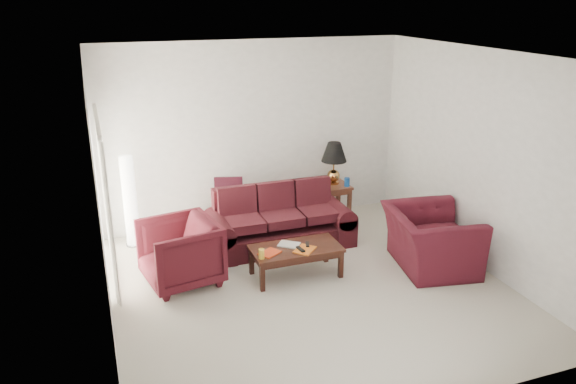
# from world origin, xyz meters

# --- Properties ---
(floor) EXTENTS (5.00, 5.00, 0.00)m
(floor) POSITION_xyz_m (0.00, 0.00, 0.00)
(floor) COLOR beige
(floor) RESTS_ON ground
(blinds) EXTENTS (0.10, 2.00, 2.16)m
(blinds) POSITION_xyz_m (-2.42, 1.30, 1.08)
(blinds) COLOR silver
(blinds) RESTS_ON ground
(sofa) EXTENTS (2.27, 1.13, 0.90)m
(sofa) POSITION_xyz_m (0.04, 1.35, 0.45)
(sofa) COLOR black
(sofa) RESTS_ON ground
(throw_pillow) EXTENTS (0.49, 0.33, 0.46)m
(throw_pillow) POSITION_xyz_m (-0.56, 2.08, 0.72)
(throw_pillow) COLOR black
(throw_pillow) RESTS_ON sofa
(end_table) EXTENTS (0.56, 0.56, 0.60)m
(end_table) POSITION_xyz_m (1.27, 2.15, 0.30)
(end_table) COLOR #52211C
(end_table) RESTS_ON ground
(table_lamp) EXTENTS (0.44, 0.44, 0.72)m
(table_lamp) POSITION_xyz_m (1.30, 2.20, 0.96)
(table_lamp) COLOR #B17537
(table_lamp) RESTS_ON end_table
(clock) EXTENTS (0.14, 0.09, 0.13)m
(clock) POSITION_xyz_m (1.03, 2.05, 0.66)
(clock) COLOR #B0AFB4
(clock) RESTS_ON end_table
(blue_canister) EXTENTS (0.11, 0.11, 0.15)m
(blue_canister) POSITION_xyz_m (1.46, 1.99, 0.67)
(blue_canister) COLOR #18509D
(blue_canister) RESTS_ON end_table
(picture_frame) EXTENTS (0.14, 0.17, 0.05)m
(picture_frame) POSITION_xyz_m (1.15, 2.32, 0.67)
(picture_frame) COLOR white
(picture_frame) RESTS_ON end_table
(floor_lamp) EXTENTS (0.25, 0.25, 1.44)m
(floor_lamp) POSITION_xyz_m (-2.06, 2.13, 0.72)
(floor_lamp) COLOR white
(floor_lamp) RESTS_ON ground
(armchair_left) EXTENTS (1.11, 1.09, 0.87)m
(armchair_left) POSITION_xyz_m (-1.57, 0.70, 0.44)
(armchair_left) COLOR #3D0E15
(armchair_left) RESTS_ON ground
(armchair_right) EXTENTS (1.31, 1.44, 0.83)m
(armchair_right) POSITION_xyz_m (1.81, -0.01, 0.41)
(armchair_right) COLOR #3F0E18
(armchair_right) RESTS_ON ground
(coffee_table) EXTENTS (1.34, 0.94, 0.43)m
(coffee_table) POSITION_xyz_m (-0.06, 0.37, 0.21)
(coffee_table) COLOR black
(coffee_table) RESTS_ON ground
(magazine_red) EXTENTS (0.34, 0.32, 0.02)m
(magazine_red) POSITION_xyz_m (-0.45, 0.31, 0.43)
(magazine_red) COLOR #B23011
(magazine_red) RESTS_ON coffee_table
(magazine_white) EXTENTS (0.35, 0.33, 0.02)m
(magazine_white) POSITION_xyz_m (-0.12, 0.47, 0.43)
(magazine_white) COLOR beige
(magazine_white) RESTS_ON coffee_table
(magazine_orange) EXTENTS (0.37, 0.37, 0.02)m
(magazine_orange) POSITION_xyz_m (0.02, 0.24, 0.43)
(magazine_orange) COLOR #C65D17
(magazine_orange) RESTS_ON coffee_table
(remote_a) EXTENTS (0.07, 0.18, 0.02)m
(remote_a) POSITION_xyz_m (-0.04, 0.23, 0.45)
(remote_a) COLOR black
(remote_a) RESTS_ON coffee_table
(remote_b) EXTENTS (0.09, 0.16, 0.02)m
(remote_b) POSITION_xyz_m (0.10, 0.35, 0.45)
(remote_b) COLOR black
(remote_b) RESTS_ON coffee_table
(yellow_glass) EXTENTS (0.08, 0.08, 0.13)m
(yellow_glass) POSITION_xyz_m (-0.60, 0.20, 0.49)
(yellow_glass) COLOR gold
(yellow_glass) RESTS_ON coffee_table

